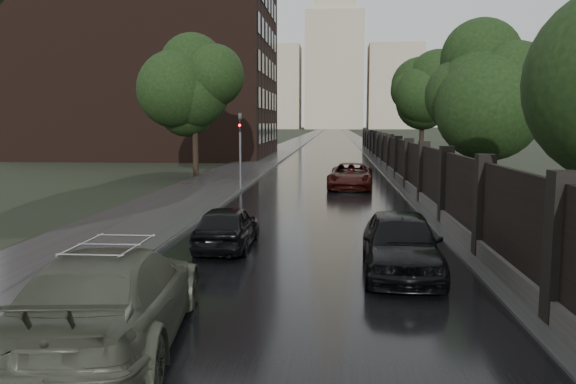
{
  "coord_description": "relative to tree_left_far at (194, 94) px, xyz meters",
  "views": [
    {
      "loc": [
        0.74,
        -4.73,
        3.5
      ],
      "look_at": [
        -0.6,
        11.35,
        1.5
      ],
      "focal_mm": 35.0,
      "sensor_mm": 36.0,
      "label": 1
    }
  ],
  "objects": [
    {
      "name": "volga_sedan",
      "position": [
        5.28,
        -26.48,
        -4.45
      ],
      "size": [
        2.82,
        5.66,
        1.58
      ],
      "primitive_type": "imported",
      "rotation": [
        0.0,
        0.0,
        3.25
      ],
      "color": "#4B4F3F",
      "rests_on": "ground"
    },
    {
      "name": "road",
      "position": [
        8.0,
        160.0,
        -5.23
      ],
      "size": [
        8.0,
        420.0,
        0.02
      ],
      "primitive_type": "cube",
      "color": "black",
      "rests_on": "ground"
    },
    {
      "name": "hatchback_left",
      "position": [
        5.78,
        -19.58,
        -4.62
      ],
      "size": [
        1.47,
        3.65,
        1.24
      ],
      "primitive_type": "imported",
      "rotation": [
        0.0,
        0.0,
        3.14
      ],
      "color": "black",
      "rests_on": "ground"
    },
    {
      "name": "car_right_far",
      "position": [
        9.6,
        -4.99,
        -4.56
      ],
      "size": [
        2.6,
        5.06,
        1.37
      ],
      "primitive_type": "imported",
      "rotation": [
        0.0,
        0.0,
        -0.07
      ],
      "color": "black",
      "rests_on": "ground"
    },
    {
      "name": "brick_building",
      "position": [
        -10.0,
        22.0,
        4.76
      ],
      "size": [
        24.0,
        18.0,
        20.0
      ],
      "primitive_type": "cube",
      "color": "black",
      "rests_on": "ground"
    },
    {
      "name": "tree_right_c",
      "position": [
        15.5,
        10.0,
        -0.29
      ],
      "size": [
        4.08,
        4.08,
        7.01
      ],
      "color": "black",
      "rests_on": "ground"
    },
    {
      "name": "tree_left_far",
      "position": [
        0.0,
        0.0,
        0.0
      ],
      "size": [
        4.25,
        4.25,
        7.39
      ],
      "color": "black",
      "rests_on": "ground"
    },
    {
      "name": "tree_right_b",
      "position": [
        15.5,
        -8.0,
        -0.29
      ],
      "size": [
        4.08,
        4.08,
        7.01
      ],
      "color": "black",
      "rests_on": "ground"
    },
    {
      "name": "sidewalk_left",
      "position": [
        2.0,
        160.0,
        -5.16
      ],
      "size": [
        4.0,
        420.0,
        0.16
      ],
      "primitive_type": "cube",
      "color": "#2D2D2D",
      "rests_on": "ground"
    },
    {
      "name": "traffic_light",
      "position": [
        3.7,
        -5.01,
        -2.84
      ],
      "size": [
        0.16,
        0.32,
        4.0
      ],
      "color": "#59595E",
      "rests_on": "ground"
    },
    {
      "name": "fence_right",
      "position": [
        12.6,
        2.01,
        -4.23
      ],
      "size": [
        0.45,
        75.72,
        2.7
      ],
      "color": "#383533",
      "rests_on": "ground"
    },
    {
      "name": "car_right_near",
      "position": [
        10.28,
        -21.87,
        -4.5
      ],
      "size": [
        1.89,
        4.39,
        1.47
      ],
      "primitive_type": "imported",
      "rotation": [
        0.0,
        0.0,
        -0.04
      ],
      "color": "black",
      "rests_on": "ground"
    },
    {
      "name": "stalinist_tower",
      "position": [
        8.0,
        270.0,
        33.14
      ],
      "size": [
        92.0,
        30.0,
        159.0
      ],
      "color": "tan",
      "rests_on": "ground"
    },
    {
      "name": "verge_right",
      "position": [
        13.5,
        160.0,
        -5.2
      ],
      "size": [
        3.0,
        420.0,
        0.08
      ],
      "primitive_type": "cube",
      "color": "#2D2D2D",
      "rests_on": "ground"
    }
  ]
}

